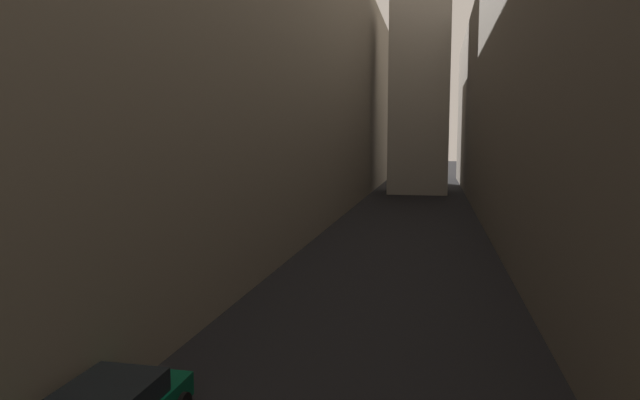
{
  "coord_description": "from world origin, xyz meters",
  "views": [
    {
      "loc": [
        1.98,
        10.32,
        6.29
      ],
      "look_at": [
        0.0,
        19.71,
        5.24
      ],
      "focal_mm": 30.58,
      "sensor_mm": 36.0,
      "label": 1
    }
  ],
  "objects": [
    {
      "name": "ground_plane",
      "position": [
        0.0,
        48.0,
        0.0
      ],
      "size": [
        264.0,
        264.0,
        0.0
      ],
      "primitive_type": "plane",
      "color": "black"
    },
    {
      "name": "building_block_right",
      "position": [
        11.17,
        50.0,
        10.09
      ],
      "size": [
        11.34,
        108.0,
        20.19
      ],
      "primitive_type": "cube",
      "color": "#60594F",
      "rests_on": "ground"
    },
    {
      "name": "building_block_left",
      "position": [
        -12.65,
        50.0,
        11.57
      ],
      "size": [
        14.29,
        108.0,
        23.14
      ],
      "primitive_type": "cube",
      "color": "#756B5B",
      "rests_on": "ground"
    }
  ]
}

